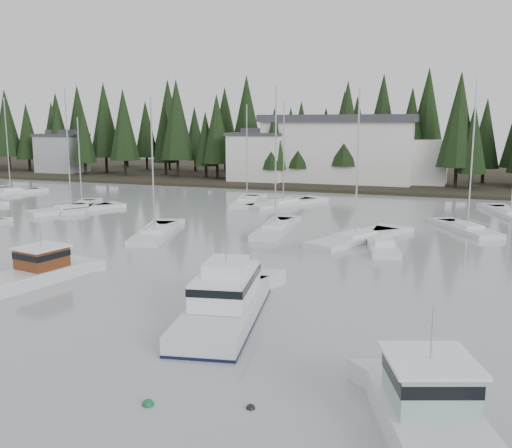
% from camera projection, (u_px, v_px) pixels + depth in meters
% --- Properties ---
extents(far_shore_land, '(240.00, 54.00, 1.00)m').
position_uv_depth(far_shore_land, '(381.00, 177.00, 107.06)').
color(far_shore_land, black).
rests_on(far_shore_land, ground).
extents(conifer_treeline, '(200.00, 22.00, 20.00)m').
position_uv_depth(conifer_treeline, '(372.00, 183.00, 96.91)').
color(conifer_treeline, black).
rests_on(conifer_treeline, ground).
extents(house_west, '(9.54, 7.42, 8.75)m').
position_uv_depth(house_west, '(259.00, 156.00, 95.80)').
color(house_west, silver).
rests_on(house_west, ground).
extents(house_far_west, '(8.48, 7.42, 8.25)m').
position_uv_depth(house_far_west, '(62.00, 152.00, 112.10)').
color(house_far_west, '#999EA0').
rests_on(house_far_west, ground).
extents(harbor_inn, '(29.50, 11.50, 10.90)m').
position_uv_depth(harbor_inn, '(351.00, 150.00, 93.53)').
color(harbor_inn, silver).
rests_on(harbor_inn, ground).
extents(lobster_boat_brown, '(5.48, 9.14, 4.33)m').
position_uv_depth(lobster_boat_brown, '(25.00, 277.00, 36.33)').
color(lobster_boat_brown, silver).
rests_on(lobster_boat_brown, ground).
extents(cabin_cruiser_center, '(5.45, 11.40, 4.70)m').
position_uv_depth(cabin_cruiser_center, '(225.00, 305.00, 30.05)').
color(cabin_cruiser_center, silver).
rests_on(cabin_cruiser_center, ground).
extents(lobster_boat_teal, '(6.01, 9.39, 4.93)m').
position_uv_depth(lobster_boat_teal, '(440.00, 435.00, 17.78)').
color(lobster_boat_teal, silver).
rests_on(lobster_boat_teal, ground).
extents(sailboat_0, '(5.80, 10.59, 12.92)m').
position_uv_depth(sailboat_0, '(155.00, 235.00, 51.97)').
color(sailboat_0, silver).
rests_on(sailboat_0, ground).
extents(sailboat_1, '(6.52, 8.73, 14.90)m').
position_uv_depth(sailboat_1, '(467.00, 230.00, 53.97)').
color(sailboat_1, silver).
rests_on(sailboat_1, ground).
extents(sailboat_2, '(5.63, 10.94, 11.78)m').
position_uv_depth(sailboat_2, '(511.00, 215.00, 63.02)').
color(sailboat_2, silver).
rests_on(sailboat_2, ground).
extents(sailboat_3, '(7.07, 11.22, 13.61)m').
position_uv_depth(sailboat_3, '(355.00, 240.00, 49.73)').
color(sailboat_3, silver).
rests_on(sailboat_3, ground).
extents(sailboat_6, '(5.99, 8.36, 14.20)m').
position_uv_depth(sailboat_6, '(11.00, 193.00, 82.67)').
color(sailboat_6, silver).
rests_on(sailboat_6, ground).
extents(sailboat_7, '(7.02, 10.09, 14.66)m').
position_uv_depth(sailboat_7, '(72.00, 211.00, 66.05)').
color(sailboat_7, silver).
rests_on(sailboat_7, ground).
extents(sailboat_9, '(3.80, 10.80, 14.03)m').
position_uv_depth(sailboat_9, '(275.00, 230.00, 54.22)').
color(sailboat_9, silver).
rests_on(sailboat_9, ground).
extents(sailboat_10, '(7.30, 10.89, 13.23)m').
position_uv_depth(sailboat_10, '(283.00, 205.00, 70.95)').
color(sailboat_10, silver).
rests_on(sailboat_10, ground).
extents(sailboat_12, '(6.36, 9.75, 11.33)m').
position_uv_depth(sailboat_12, '(82.00, 208.00, 68.17)').
color(sailboat_12, silver).
rests_on(sailboat_12, ground).
extents(sailboat_13, '(4.97, 10.35, 12.91)m').
position_uv_depth(sailboat_13, '(247.00, 203.00, 72.65)').
color(sailboat_13, silver).
rests_on(sailboat_13, ground).
extents(runabout_1, '(3.56, 6.27, 1.42)m').
position_uv_depth(runabout_1, '(383.00, 250.00, 45.58)').
color(runabout_1, silver).
rests_on(runabout_1, ground).
extents(mooring_buoy_green, '(0.45, 0.45, 0.45)m').
position_uv_depth(mooring_buoy_green, '(148.00, 405.00, 20.86)').
color(mooring_buoy_green, '#145933').
rests_on(mooring_buoy_green, ground).
extents(mooring_buoy_dark, '(0.34, 0.34, 0.34)m').
position_uv_depth(mooring_buoy_dark, '(251.00, 408.00, 20.61)').
color(mooring_buoy_dark, black).
rests_on(mooring_buoy_dark, ground).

